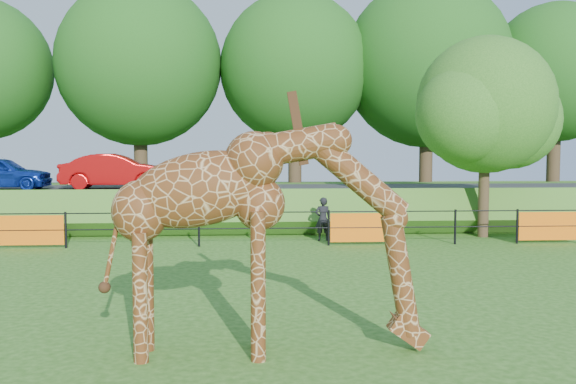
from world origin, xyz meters
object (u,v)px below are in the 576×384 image
object	(u,v)px
giraffe	(268,239)
visitor	(323,219)
car_red	(116,171)
car_blue	(0,173)
tree_east	(488,111)

from	to	relation	value
giraffe	visitor	bearing A→B (deg)	79.46
giraffe	car_red	distance (m)	17.07
giraffe	car_blue	world-z (taller)	giraffe
car_red	tree_east	distance (m)	14.07
car_blue	car_red	size ratio (longest dim) A/B	0.90
visitor	tree_east	size ratio (longest dim) A/B	0.21
car_red	tree_east	size ratio (longest dim) A/B	0.62
car_red	tree_east	xyz separation A→B (m)	(13.25, -4.21, 2.18)
car_blue	giraffe	bearing A→B (deg)	-148.27
car_blue	tree_east	distance (m)	18.12
giraffe	car_red	xyz separation A→B (m)	(-5.42, 16.18, 0.40)
car_blue	visitor	bearing A→B (deg)	-110.63
car_blue	car_red	xyz separation A→B (m)	(4.31, 0.28, 0.05)
visitor	tree_east	world-z (taller)	tree_east
giraffe	car_blue	distance (m)	18.64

